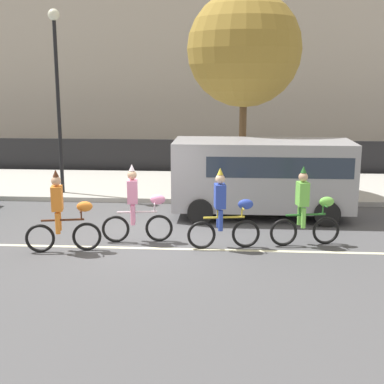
# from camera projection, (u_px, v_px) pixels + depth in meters

# --- Properties ---
(ground_plane) EXTENTS (80.00, 80.00, 0.00)m
(ground_plane) POSITION_uv_depth(u_px,v_px,m) (147.00, 242.00, 13.03)
(ground_plane) COLOR #4C4C4F
(road_centre_line) EXTENTS (36.00, 0.14, 0.01)m
(road_centre_line) POSITION_uv_depth(u_px,v_px,m) (144.00, 248.00, 12.54)
(road_centre_line) COLOR beige
(road_centre_line) RESTS_ON ground
(sidewalk_curb) EXTENTS (60.00, 5.00, 0.15)m
(sidewalk_curb) POSITION_uv_depth(u_px,v_px,m) (174.00, 185.00, 19.35)
(sidewalk_curb) COLOR #ADAAA3
(sidewalk_curb) RESTS_ON ground
(fence_line) EXTENTS (40.00, 0.08, 1.40)m
(fence_line) POSITION_uv_depth(u_px,v_px,m) (182.00, 157.00, 22.04)
(fence_line) COLOR black
(fence_line) RESTS_ON ground
(building_backdrop) EXTENTS (28.00, 8.00, 7.82)m
(building_backdrop) POSITION_uv_depth(u_px,v_px,m) (213.00, 77.00, 29.67)
(building_backdrop) COLOR #B2A899
(building_backdrop) RESTS_ON ground
(parade_cyclist_orange) EXTENTS (1.70, 0.55, 1.92)m
(parade_cyclist_orange) POSITION_uv_depth(u_px,v_px,m) (63.00, 216.00, 12.15)
(parade_cyclist_orange) COLOR black
(parade_cyclist_orange) RESTS_ON ground
(parade_cyclist_pink) EXTENTS (1.71, 0.52, 1.92)m
(parade_cyclist_pink) POSITION_uv_depth(u_px,v_px,m) (138.00, 208.00, 12.86)
(parade_cyclist_pink) COLOR black
(parade_cyclist_pink) RESTS_ON ground
(parade_cyclist_cobalt) EXTENTS (1.71, 0.53, 1.92)m
(parade_cyclist_cobalt) POSITION_uv_depth(u_px,v_px,m) (225.00, 213.00, 12.38)
(parade_cyclist_cobalt) COLOR black
(parade_cyclist_cobalt) RESTS_ON ground
(parade_cyclist_lime) EXTENTS (1.70, 0.55, 1.92)m
(parade_cyclist_lime) POSITION_uv_depth(u_px,v_px,m) (306.00, 211.00, 12.61)
(parade_cyclist_lime) COLOR black
(parade_cyclist_lime) RESTS_ON ground
(parked_van_grey) EXTENTS (5.00, 2.22, 2.18)m
(parked_van_grey) POSITION_uv_depth(u_px,v_px,m) (265.00, 172.00, 15.18)
(parked_van_grey) COLOR #99999E
(parked_van_grey) RESTS_ON ground
(street_lamp_post) EXTENTS (0.36, 0.36, 5.86)m
(street_lamp_post) POSITION_uv_depth(u_px,v_px,m) (57.00, 75.00, 17.05)
(street_lamp_post) COLOR black
(street_lamp_post) RESTS_ON sidewalk_curb
(street_tree_near_lamp) EXTENTS (3.69, 3.69, 6.50)m
(street_tree_near_lamp) POSITION_uv_depth(u_px,v_px,m) (244.00, 49.00, 17.11)
(street_tree_near_lamp) COLOR brown
(street_tree_near_lamp) RESTS_ON sidewalk_curb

